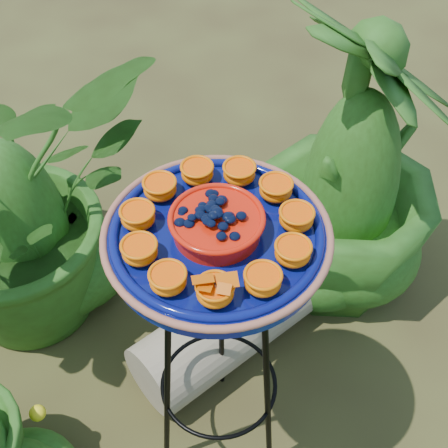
{
  "coord_description": "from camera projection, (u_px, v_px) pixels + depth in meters",
  "views": [
    {
      "loc": [
        0.2,
        -0.75,
        1.75
      ],
      "look_at": [
        0.16,
        0.03,
        0.89
      ],
      "focal_mm": 50.0,
      "sensor_mm": 36.0,
      "label": 1
    }
  ],
  "objects": [
    {
      "name": "shrub_back_left",
      "position": [
        10.0,
        197.0,
        1.81
      ],
      "size": [
        1.11,
        1.12,
        0.94
      ],
      "primitive_type": "imported",
      "rotation": [
        0.0,
        0.0,
        0.83
      ],
      "color": "#234713",
      "rests_on": "ground"
    },
    {
      "name": "shrub_back_right",
      "position": [
        354.0,
        166.0,
        1.84
      ],
      "size": [
        0.77,
        0.77,
        1.02
      ],
      "primitive_type": "imported",
      "rotation": [
        0.0,
        0.0,
        2.08
      ],
      "color": "#234713",
      "rests_on": "ground"
    },
    {
      "name": "driftwood_log",
      "position": [
        238.0,
        320.0,
        1.94
      ],
      "size": [
        0.66,
        0.64,
        0.23
      ],
      "primitive_type": "cylinder",
      "rotation": [
        0.0,
        1.57,
        0.75
      ],
      "color": "gray",
      "rests_on": "ground"
    },
    {
      "name": "feeder_dish",
      "position": [
        217.0,
        233.0,
        1.17
      ],
      "size": [
        0.44,
        0.44,
        0.1
      ],
      "rotation": [
        0.0,
        0.0,
        0.02
      ],
      "color": "#070F5A",
      "rests_on": "tripod_stand"
    },
    {
      "name": "tripod_stand",
      "position": [
        218.0,
        338.0,
        1.44
      ],
      "size": [
        0.31,
        0.33,
        0.83
      ],
      "rotation": [
        0.0,
        0.0,
        0.02
      ],
      "color": "black",
      "rests_on": "ground"
    },
    {
      "name": "ground_plane",
      "position": [
        170.0,
        437.0,
        1.8
      ],
      "size": [
        20.0,
        20.0,
        0.0
      ],
      "primitive_type": "plane",
      "color": "#302615",
      "rests_on": "ground"
    }
  ]
}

